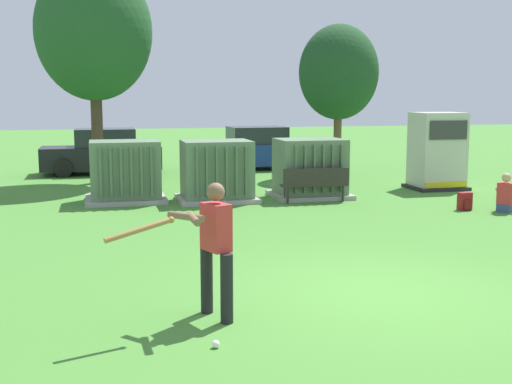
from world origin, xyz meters
TOP-DOWN VIEW (x-y plane):
  - ground_plane at (0.00, 0.00)m, footprint 96.00×96.00m
  - transformer_west at (-3.19, 9.21)m, footprint 2.10×1.70m
  - transformer_mid_west at (-0.81, 8.76)m, footprint 2.10×1.70m
  - transformer_mid_east at (1.82, 8.78)m, footprint 2.10×1.70m
  - generator_enclosure at (6.06, 9.49)m, footprint 1.60×1.40m
  - park_bench at (1.68, 7.92)m, footprint 1.80×0.41m
  - batter at (-2.50, -0.51)m, footprint 1.57×0.88m
  - sports_ball at (-2.64, -1.50)m, footprint 0.09×0.09m
  - seated_spectator at (5.76, 5.47)m, footprint 0.77×0.69m
  - backpack at (4.90, 5.91)m, footprint 0.35×0.30m
  - tree_left at (-3.88, 13.24)m, footprint 3.64×3.64m
  - tree_center_left at (4.23, 13.12)m, footprint 2.73×2.73m
  - parked_car_leftmost at (-3.73, 15.85)m, footprint 4.21×1.94m
  - parked_car_left_of_center at (1.93, 15.98)m, footprint 4.26×2.04m

SIDE VIEW (x-z plane):
  - ground_plane at x=0.00m, z-range 0.00..0.00m
  - sports_ball at x=-2.64m, z-range 0.00..0.09m
  - backpack at x=4.90m, z-range -0.01..0.43m
  - seated_spectator at x=5.76m, z-range -0.11..0.86m
  - park_bench at x=1.68m, z-range 0.08..0.99m
  - parked_car_leftmost at x=-3.73m, z-range -0.06..1.56m
  - parked_car_left_of_center at x=1.93m, z-range -0.06..1.56m
  - transformer_west at x=-3.19m, z-range -0.02..1.60m
  - transformer_mid_west at x=-0.81m, z-range -0.02..1.60m
  - transformer_mid_east at x=1.82m, z-range -0.02..1.60m
  - batter at x=-2.50m, z-range 0.11..1.85m
  - generator_enclosure at x=6.06m, z-range -0.01..2.29m
  - tree_center_left at x=4.23m, z-range 0.97..6.18m
  - tree_left at x=-3.88m, z-range 1.29..8.25m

